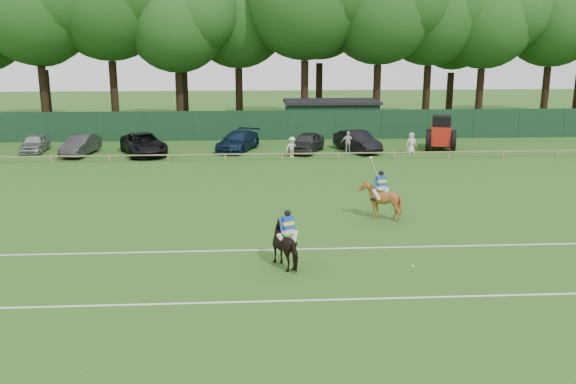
{
  "coord_description": "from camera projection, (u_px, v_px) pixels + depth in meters",
  "views": [
    {
      "loc": [
        -1.15,
        -24.27,
        8.21
      ],
      "look_at": [
        0.5,
        3.0,
        1.4
      ],
      "focal_mm": 38.0,
      "sensor_mm": 36.0,
      "label": 1
    }
  ],
  "objects": [
    {
      "name": "tree_row",
      "position": [
        284.0,
        127.0,
        59.58
      ],
      "size": [
        96.0,
        12.0,
        21.0
      ],
      "primitive_type": null,
      "color": "#26561C",
      "rests_on": "ground"
    },
    {
      "name": "estate_black",
      "position": [
        357.0,
        141.0,
        46.16
      ],
      "size": [
        3.27,
        5.03,
        1.57
      ],
      "primitive_type": "imported",
      "rotation": [
        0.0,
        0.0,
        0.37
      ],
      "color": "black",
      "rests_on": "ground"
    },
    {
      "name": "tractor",
      "position": [
        441.0,
        134.0,
        46.7
      ],
      "size": [
        2.89,
        3.61,
        2.66
      ],
      "rotation": [
        0.0,
        0.0,
        -0.28
      ],
      "color": "#B01C10",
      "rests_on": "ground"
    },
    {
      "name": "spectator_left",
      "position": [
        292.0,
        147.0,
        43.9
      ],
      "size": [
        1.09,
        0.86,
        1.48
      ],
      "primitive_type": "imported",
      "rotation": [
        0.0,
        0.0,
        0.38
      ],
      "color": "silver",
      "rests_on": "ground"
    },
    {
      "name": "pitch_lines",
      "position": [
        285.0,
        272.0,
        22.17
      ],
      "size": [
        60.0,
        5.1,
        0.01
      ],
      "color": "silver",
      "rests_on": "ground"
    },
    {
      "name": "suv_black",
      "position": [
        144.0,
        144.0,
        44.9
      ],
      "size": [
        4.52,
        6.26,
        1.58
      ],
      "primitive_type": "imported",
      "rotation": [
        0.0,
        0.0,
        0.37
      ],
      "color": "black",
      "rests_on": "ground"
    },
    {
      "name": "spectator_mid",
      "position": [
        348.0,
        142.0,
        45.35
      ],
      "size": [
        1.03,
        0.56,
        1.67
      ],
      "primitive_type": "imported",
      "rotation": [
        0.0,
        0.0,
        -0.16
      ],
      "color": "beige",
      "rests_on": "ground"
    },
    {
      "name": "perimeter_fence",
      "position": [
        265.0,
        125.0,
        51.41
      ],
      "size": [
        92.08,
        0.08,
        2.5
      ],
      "color": "#14351E",
      "rests_on": "ground"
    },
    {
      "name": "ground",
      "position": [
        280.0,
        242.0,
        25.56
      ],
      "size": [
        160.0,
        160.0,
        0.0
      ],
      "primitive_type": "plane",
      "color": "#1E4C14",
      "rests_on": "ground"
    },
    {
      "name": "horse_chestnut",
      "position": [
        380.0,
        200.0,
        28.62
      ],
      "size": [
        1.93,
        2.04,
        1.81
      ],
      "primitive_type": "imported",
      "rotation": [
        0.0,
        0.0,
        3.48
      ],
      "color": "brown",
      "rests_on": "ground"
    },
    {
      "name": "pitch_rail",
      "position": [
        268.0,
        154.0,
        42.89
      ],
      "size": [
        62.1,
        0.1,
        0.5
      ],
      "color": "#997F5B",
      "rests_on": "ground"
    },
    {
      "name": "hatch_grey",
      "position": [
        307.0,
        142.0,
        45.86
      ],
      "size": [
        3.34,
        4.73,
        1.49
      ],
      "primitive_type": "imported",
      "rotation": [
        0.0,
        0.0,
        -0.4
      ],
      "color": "#2E2E30",
      "rests_on": "ground"
    },
    {
      "name": "sedan_grey",
      "position": [
        80.0,
        145.0,
        44.7
      ],
      "size": [
        2.15,
        4.61,
        1.46
      ],
      "primitive_type": "imported",
      "rotation": [
        0.0,
        0.0,
        -0.14
      ],
      "color": "#2E2E30",
      "rests_on": "ground"
    },
    {
      "name": "rider_dark",
      "position": [
        288.0,
        227.0,
        22.42
      ],
      "size": [
        0.88,
        0.61,
        1.41
      ],
      "rotation": [
        0.0,
        0.0,
        3.65
      ],
      "color": "silver",
      "rests_on": "ground"
    },
    {
      "name": "sedan_navy",
      "position": [
        238.0,
        141.0,
        46.56
      ],
      "size": [
        3.77,
        5.53,
        1.49
      ],
      "primitive_type": "imported",
      "rotation": [
        0.0,
        0.0,
        -0.36
      ],
      "color": "#12223A",
      "rests_on": "ground"
    },
    {
      "name": "rider_chestnut",
      "position": [
        381.0,
        184.0,
        28.42
      ],
      "size": [
        0.98,
        0.55,
        2.05
      ],
      "rotation": [
        0.0,
        0.0,
        3.48
      ],
      "color": "silver",
      "rests_on": "ground"
    },
    {
      "name": "polo_ball",
      "position": [
        413.0,
        266.0,
        22.68
      ],
      "size": [
        0.09,
        0.09,
        0.09
      ],
      "primitive_type": "sphere",
      "color": "silver",
      "rests_on": "ground"
    },
    {
      "name": "horse_dark",
      "position": [
        288.0,
        246.0,
        22.61
      ],
      "size": [
        1.7,
        2.1,
        1.62
      ],
      "primitive_type": "imported",
      "rotation": [
        0.0,
        0.0,
        3.65
      ],
      "color": "black",
      "rests_on": "ground"
    },
    {
      "name": "sedan_silver",
      "position": [
        35.0,
        143.0,
        45.95
      ],
      "size": [
        1.93,
        4.16,
        1.38
      ],
      "primitive_type": "imported",
      "rotation": [
        0.0,
        0.0,
        0.08
      ],
      "color": "#A6A8AB",
      "rests_on": "ground"
    },
    {
      "name": "spectator_right",
      "position": [
        411.0,
        143.0,
        45.3
      ],
      "size": [
        0.82,
        0.59,
        1.58
      ],
      "primitive_type": "imported",
      "rotation": [
        0.0,
        0.0,
        0.11
      ],
      "color": "silver",
      "rests_on": "ground"
    },
    {
      "name": "utility_shed",
      "position": [
        331.0,
        117.0,
        54.6
      ],
      "size": [
        8.4,
        4.4,
        3.04
      ],
      "color": "#14331E",
      "rests_on": "ground"
    }
  ]
}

